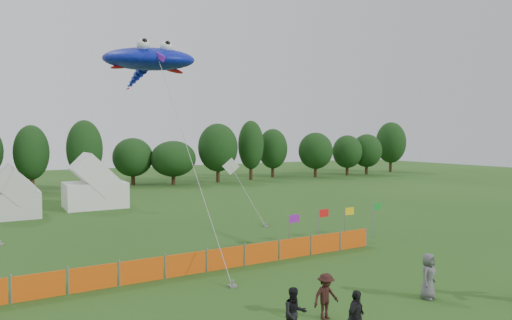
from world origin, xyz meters
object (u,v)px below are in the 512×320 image
spectator_e (428,276)px  tent_right (95,187)px  tent_left (14,196)px  barrier_fence (206,261)px  spectator_c (326,296)px  stingray_kite (148,60)px  spectator_d (356,318)px  spectator_b (295,313)px

spectator_e → tent_right: bearing=83.1°
tent_left → barrier_fence: 21.73m
spectator_c → spectator_e: size_ratio=0.90×
tent_right → spectator_c: size_ratio=3.24×
tent_right → stingray_kite: 14.80m
tent_left → tent_right: 6.72m
tent_left → stingray_kite: size_ratio=0.17×
spectator_d → spectator_c: bearing=55.1°
tent_left → stingray_kite: 15.52m
spectator_b → tent_right: bearing=105.8°
barrier_fence → stingray_kite: bearing=86.0°
tent_left → spectator_e: tent_left is taller
barrier_fence → spectator_e: size_ratio=11.26×
spectator_b → spectator_c: size_ratio=1.02×
barrier_fence → spectator_b: bearing=-93.6°
tent_left → spectator_b: bearing=-76.9°
spectator_b → spectator_e: 6.50m
spectator_b → spectator_e: size_ratio=0.91×
spectator_c → stingray_kite: size_ratio=0.07×
spectator_b → stingray_kite: (1.28, 19.12, 10.56)m
spectator_b → tent_left: bearing=118.6°
tent_right → spectator_e: 30.77m
stingray_kite → tent_left: bearing=130.6°
spectator_e → stingray_kite: (-5.21, 18.80, 10.48)m
barrier_fence → spectator_b: size_ratio=12.32×
barrier_fence → spectator_c: bearing=-79.3°
spectator_c → spectator_e: spectator_e is taller
tent_left → stingray_kite: bearing=-49.4°
barrier_fence → spectator_e: spectator_e is taller
tent_right → barrier_fence: size_ratio=0.26×
tent_right → spectator_d: (1.57, -31.58, -1.00)m
tent_left → spectator_b: (6.60, -28.32, -0.85)m
stingray_kite → spectator_e: bearing=-74.5°
spectator_c → spectator_e: (4.67, -0.42, 0.09)m
spectator_c → stingray_kite: bearing=90.5°
spectator_c → stingray_kite: stingray_kite is taller
spectator_e → spectator_b: bearing=163.4°
spectator_e → spectator_d: bearing=177.5°
spectator_b → spectator_e: bearing=18.3°
spectator_c → spectator_b: bearing=-159.1°
tent_right → spectator_d: size_ratio=3.10×
barrier_fence → tent_right: bearing=91.7°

